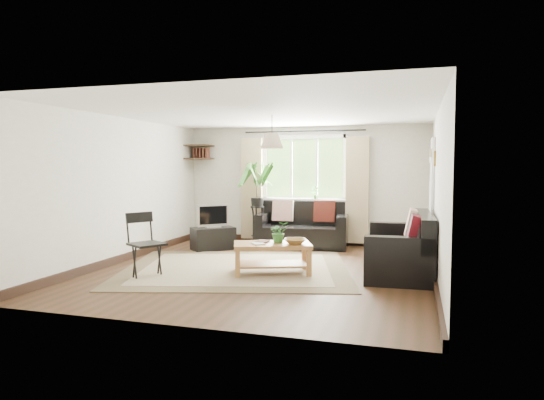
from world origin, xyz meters
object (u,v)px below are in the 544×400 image
(sofa_back, at_px, (302,226))
(palm_stand, at_px, (257,203))
(coffee_table, at_px, (272,258))
(folding_chair, at_px, (147,245))
(sofa_right, at_px, (399,245))
(tv_stand, at_px, (213,238))

(sofa_back, xyz_separation_m, palm_stand, (-0.93, -0.00, 0.42))
(coffee_table, bearing_deg, folding_chair, -156.75)
(sofa_right, bearing_deg, sofa_back, -137.79)
(sofa_right, relative_size, palm_stand, 1.09)
(palm_stand, xyz_separation_m, folding_chair, (-0.61, -3.19, -0.38))
(sofa_back, height_order, folding_chair, folding_chair)
(sofa_back, xyz_separation_m, folding_chair, (-1.54, -3.19, 0.04))
(sofa_back, relative_size, tv_stand, 2.26)
(coffee_table, height_order, folding_chair, folding_chair)
(coffee_table, height_order, tv_stand, coffee_table)
(folding_chair, bearing_deg, tv_stand, 31.69)
(coffee_table, bearing_deg, sofa_back, 92.80)
(sofa_right, height_order, palm_stand, palm_stand)
(tv_stand, height_order, palm_stand, palm_stand)
(sofa_right, height_order, coffee_table, sofa_right)
(sofa_back, relative_size, folding_chair, 1.93)
(tv_stand, relative_size, palm_stand, 0.47)
(coffee_table, height_order, palm_stand, palm_stand)
(sofa_right, bearing_deg, palm_stand, -126.67)
(sofa_back, xyz_separation_m, sofa_right, (1.91, -1.94, 0.01))
(palm_stand, bearing_deg, coffee_table, -67.00)
(sofa_back, bearing_deg, palm_stand, 175.94)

